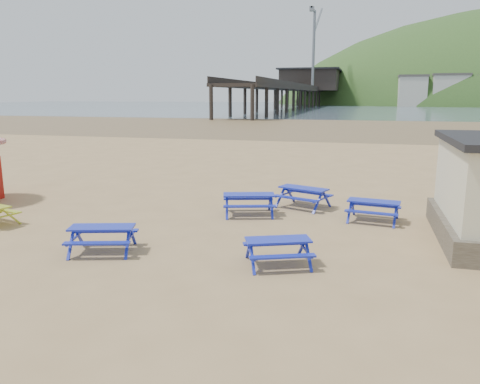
# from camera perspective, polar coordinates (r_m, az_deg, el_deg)

# --- Properties ---
(ground) EXTENTS (400.00, 400.00, 0.00)m
(ground) POSITION_cam_1_polar(r_m,az_deg,el_deg) (15.33, -2.75, -4.70)
(ground) COLOR tan
(ground) RESTS_ON ground
(wet_sand) EXTENTS (400.00, 400.00, 0.00)m
(wet_sand) POSITION_cam_1_polar(r_m,az_deg,el_deg) (69.28, 11.23, 7.96)
(wet_sand) COLOR brown
(wet_sand) RESTS_ON ground
(sea) EXTENTS (400.00, 400.00, 0.00)m
(sea) POSITION_cam_1_polar(r_m,az_deg,el_deg) (184.11, 13.67, 10.10)
(sea) COLOR #465865
(sea) RESTS_ON ground
(picnic_table_blue_a) EXTENTS (2.21, 1.97, 0.78)m
(picnic_table_blue_a) POSITION_cam_1_polar(r_m,az_deg,el_deg) (17.19, 1.09, -1.51)
(picnic_table_blue_a) COLOR #2D1CB1
(picnic_table_blue_a) RESTS_ON ground
(picnic_table_blue_b) EXTENTS (2.30, 2.09, 0.79)m
(picnic_table_blue_b) POSITION_cam_1_polar(r_m,az_deg,el_deg) (18.49, 7.72, -0.66)
(picnic_table_blue_b) COLOR #2D1CB1
(picnic_table_blue_b) RESTS_ON ground
(picnic_table_blue_c) EXTENTS (1.94, 1.65, 0.74)m
(picnic_table_blue_c) POSITION_cam_1_polar(r_m,az_deg,el_deg) (16.97, 15.94, -2.23)
(picnic_table_blue_c) COLOR #2D1CB1
(picnic_table_blue_c) RESTS_ON ground
(picnic_table_blue_d) EXTENTS (2.10, 1.87, 0.74)m
(picnic_table_blue_d) POSITION_cam_1_polar(r_m,az_deg,el_deg) (13.73, -16.41, -5.53)
(picnic_table_blue_d) COLOR #2D1CB1
(picnic_table_blue_d) RESTS_ON ground
(picnic_table_blue_e) EXTENTS (2.05, 1.88, 0.70)m
(picnic_table_blue_e) POSITION_cam_1_polar(r_m,az_deg,el_deg) (12.25, 4.65, -7.28)
(picnic_table_blue_e) COLOR #2D1CB1
(picnic_table_blue_e) RESTS_ON ground
(pier) EXTENTS (24.00, 220.00, 39.29)m
(pier) POSITION_cam_1_polar(r_m,az_deg,el_deg) (193.55, 8.37, 11.98)
(pier) COLOR black
(pier) RESTS_ON ground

